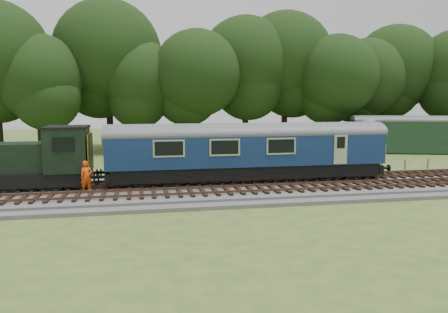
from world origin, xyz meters
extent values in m
plane|color=#416625|center=(0.00, 0.00, 0.00)|extent=(120.00, 120.00, 0.00)
cube|color=#4C4C4F|center=(0.00, 0.00, 0.17)|extent=(70.00, 7.00, 0.35)
cube|color=brown|center=(0.00, 0.68, 0.49)|extent=(66.50, 0.07, 0.14)
cube|color=brown|center=(0.00, 2.12, 0.49)|extent=(66.50, 0.07, 0.14)
cube|color=brown|center=(0.00, -2.32, 0.49)|extent=(66.50, 0.07, 0.14)
cube|color=brown|center=(0.00, -0.88, 0.49)|extent=(66.50, 0.07, 0.14)
cube|color=black|center=(0.55, 1.40, 1.06)|extent=(17.46, 2.52, 0.85)
cube|color=#0D2948|center=(0.55, 1.40, 2.48)|extent=(18.00, 2.80, 2.05)
cube|color=gold|center=(9.57, 1.40, 2.11)|extent=(0.06, 2.74, 1.30)
cube|color=black|center=(6.55, 1.40, 0.86)|extent=(2.60, 2.00, 0.55)
cube|color=black|center=(-5.45, 1.40, 0.86)|extent=(2.60, 2.00, 0.55)
cube|color=black|center=(-13.85, 1.40, 1.01)|extent=(8.73, 2.39, 0.85)
cube|color=black|center=(-10.65, 1.40, 2.66)|extent=(2.40, 2.55, 2.60)
cube|color=#98180B|center=(-9.47, 1.40, 1.06)|extent=(0.25, 2.60, 0.55)
cube|color=gold|center=(-9.33, 1.40, 2.46)|extent=(0.06, 2.55, 2.30)
imported|color=#F34F0C|center=(-9.40, -0.36, 1.27)|extent=(0.79, 0.68, 1.85)
cube|color=#183521|center=(22.90, 14.64, 1.79)|extent=(15.16, 6.53, 3.38)
cube|color=#183521|center=(15.60, 16.72, 1.17)|extent=(3.19, 3.19, 2.34)
cube|color=black|center=(15.60, 16.72, 2.43)|extent=(3.51, 3.51, 0.19)
camera|label=1|loc=(-6.23, -26.03, 5.75)|focal=35.00mm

